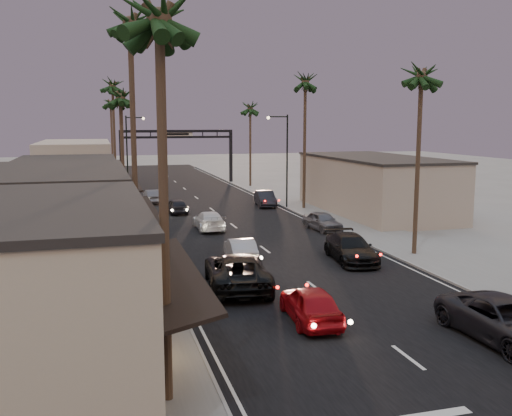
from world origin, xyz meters
TOP-DOWN VIEW (x-y plane):
  - ground at (0.00, 40.00)m, footprint 200.00×200.00m
  - road at (0.00, 45.00)m, footprint 14.00×120.00m
  - sidewalk_left at (-9.50, 52.00)m, footprint 5.00×92.00m
  - sidewalk_right at (9.50, 52.00)m, footprint 5.00×92.00m
  - storefront_near at (-13.00, 12.00)m, footprint 8.00×12.00m
  - storefront_mid at (-13.00, 26.00)m, footprint 8.00×14.00m
  - storefront_far at (-13.00, 42.00)m, footprint 8.00×16.00m
  - storefront_dist at (-13.00, 65.00)m, footprint 8.00×20.00m
  - building_right at (14.00, 40.00)m, footprint 8.00×18.00m
  - arch at (0.00, 70.00)m, footprint 15.20×0.40m
  - streetlight_right at (6.92, 45.00)m, footprint 2.13×0.30m
  - streetlight_left at (-6.92, 58.00)m, footprint 2.13×0.30m
  - palm_la at (-8.60, 9.00)m, footprint 3.20×3.20m
  - palm_lb at (-8.60, 22.00)m, footprint 3.20×3.20m
  - palm_lc at (-8.60, 36.00)m, footprint 3.20×3.20m
  - palm_ld at (-8.60, 55.00)m, footprint 3.20×3.20m
  - palm_ra at (8.60, 24.00)m, footprint 3.20×3.20m
  - palm_rb at (8.60, 44.00)m, footprint 3.20×3.20m
  - palm_rc at (8.60, 64.00)m, footprint 3.20×3.20m
  - palm_far at (-8.30, 78.00)m, footprint 3.20×3.20m
  - oncoming_red at (-2.02, 14.42)m, footprint 2.14×4.66m
  - oncoming_pickup at (-3.86, 19.92)m, footprint 3.78×6.78m
  - oncoming_silver at (-2.30, 25.42)m, footprint 1.85×4.40m
  - oncoming_white at (-2.21, 35.94)m, footprint 2.06×4.96m
  - oncoming_dgrey at (-3.59, 44.58)m, footprint 2.01×4.14m
  - oncoming_grey_far at (-5.05, 52.00)m, footprint 1.65×4.30m
  - curbside_near at (4.37, 10.36)m, footprint 2.97×6.04m
  - curbside_black at (4.08, 23.64)m, footprint 2.85×5.69m
  - curbside_grey at (6.20, 33.34)m, footprint 2.21×4.39m
  - curbside_far at (5.53, 46.76)m, footprint 2.12×4.79m

SIDE VIEW (x-z plane):
  - ground at x=0.00m, z-range 0.00..0.00m
  - road at x=0.00m, z-range -0.01..0.01m
  - sidewalk_left at x=-9.50m, z-range 0.00..0.12m
  - sidewalk_right at x=9.50m, z-range 0.00..0.12m
  - oncoming_dgrey at x=-3.59m, z-range 0.00..1.36m
  - oncoming_grey_far at x=-5.05m, z-range 0.00..1.40m
  - oncoming_silver at x=-2.30m, z-range 0.00..1.41m
  - oncoming_white at x=-2.21m, z-range 0.00..1.43m
  - curbside_grey at x=6.20m, z-range 0.00..1.43m
  - curbside_far at x=5.53m, z-range 0.00..1.53m
  - oncoming_red at x=-2.02m, z-range 0.00..1.55m
  - curbside_black at x=4.08m, z-range 0.00..1.59m
  - curbside_near at x=4.37m, z-range 0.00..1.65m
  - oncoming_pickup at x=-3.86m, z-range 0.00..1.79m
  - storefront_far at x=-13.00m, z-range 0.00..5.00m
  - building_right at x=14.00m, z-range 0.00..5.00m
  - storefront_near at x=-13.00m, z-range 0.00..5.50m
  - storefront_mid at x=-13.00m, z-range 0.00..5.50m
  - storefront_dist at x=-13.00m, z-range 0.00..6.00m
  - streetlight_right at x=6.92m, z-range 0.83..9.83m
  - streetlight_left at x=-6.92m, z-range 0.83..9.83m
  - arch at x=0.00m, z-range 1.90..9.17m
  - palm_lc at x=-8.60m, z-range 4.37..16.57m
  - palm_rc at x=8.60m, z-range 4.37..16.57m
  - palm_la at x=-8.60m, z-range 4.84..18.04m
  - palm_ra at x=8.60m, z-range 4.84..18.04m
  - palm_far at x=-8.30m, z-range 4.84..18.04m
  - palm_ld at x=-8.60m, z-range 5.32..19.52m
  - palm_rb at x=8.60m, z-range 5.32..19.52m
  - palm_lb at x=-8.60m, z-range 5.79..20.99m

